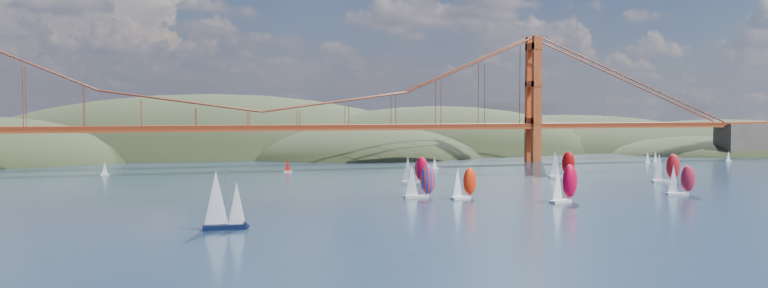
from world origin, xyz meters
The scene contains 18 objects.
ground centered at (0.00, 0.00, 0.00)m, with size 1200.00×1200.00×0.00m, color black.
headlands centered at (44.95, 278.29, -12.46)m, with size 725.00×225.00×96.00m.
bridge centered at (-1.75, 180.00, 32.23)m, with size 552.00×12.00×55.00m.
sloop_navy centered at (-28.36, 29.42, 5.61)m, with size 8.19×4.66×12.71m.
racer_0 centered at (35.43, 60.82, 4.29)m, with size 8.12×4.98×9.08m.
racer_1 centered at (56.08, 46.47, 5.03)m, with size 9.51×6.37×10.64m.
racer_2 centered at (94.63, 51.45, 4.31)m, with size 8.13×4.20×9.13m.
racer_3 centered at (89.72, 104.45, 4.81)m, with size 9.07×4.77×10.18m.
racer_4 centered at (113.23, 81.37, 4.85)m, with size 9.16×4.93×10.27m.
racer_5 centered at (36.48, 101.66, 4.47)m, with size 8.45×5.17×9.45m.
racer_rwb centered at (25.26, 66.05, 4.62)m, with size 8.55×3.55×9.78m.
distant_boat_3 centered at (-57.14, 160.34, 2.41)m, with size 3.00×2.00×4.70m.
distant_boat_4 centered at (124.75, 160.23, 2.41)m, with size 3.00×2.00×4.70m.
distant_boat_5 centered at (160.97, 154.53, 2.41)m, with size 3.00×2.00×4.70m.
distant_boat_6 centered at (167.48, 157.98, 2.41)m, with size 3.00×2.00×4.70m.
distant_boat_7 centered at (200.66, 151.71, 2.41)m, with size 3.00×2.00×4.70m.
distant_boat_8 centered at (62.24, 150.95, 2.41)m, with size 3.00×2.00×4.70m.
distant_boat_9 centered at (6.03, 154.19, 2.41)m, with size 3.00×2.00×4.70m.
Camera 1 is at (-40.93, -116.38, 23.33)m, focal length 35.00 mm.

